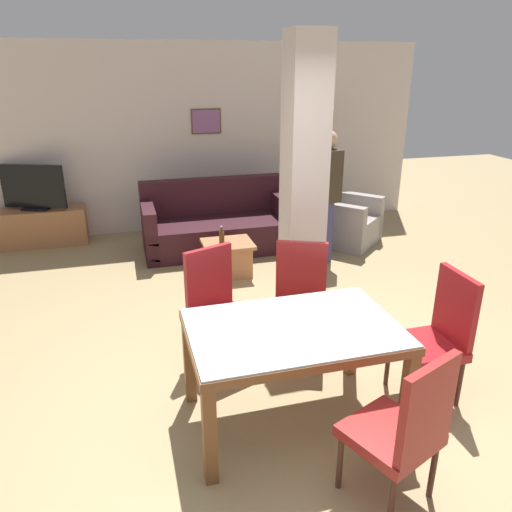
# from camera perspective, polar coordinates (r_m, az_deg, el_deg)

# --- Properties ---
(ground_plane) EXTENTS (18.00, 18.00, 0.00)m
(ground_plane) POSITION_cam_1_polar(r_m,az_deg,el_deg) (3.82, 3.99, -17.99)
(ground_plane) COLOR #9F895C
(back_wall) EXTENTS (7.20, 0.09, 2.70)m
(back_wall) POSITION_cam_1_polar(r_m,az_deg,el_deg) (7.63, -7.73, 13.12)
(back_wall) COLOR beige
(back_wall) RESTS_ON ground_plane
(divider_pillar) EXTENTS (0.38, 0.38, 2.70)m
(divider_pillar) POSITION_cam_1_polar(r_m,az_deg,el_deg) (4.94, 5.49, 8.75)
(divider_pillar) COLOR beige
(divider_pillar) RESTS_ON ground_plane
(dining_table) EXTENTS (1.43, 0.93, 0.76)m
(dining_table) POSITION_cam_1_polar(r_m,az_deg,el_deg) (3.48, 4.24, -10.39)
(dining_table) COLOR brown
(dining_table) RESTS_ON ground_plane
(dining_chair_head_right) EXTENTS (0.46, 0.46, 1.00)m
(dining_chair_head_right) POSITION_cam_1_polar(r_m,az_deg,el_deg) (4.00, 20.09, -8.22)
(dining_chair_head_right) COLOR maroon
(dining_chair_head_right) RESTS_ON ground_plane
(dining_chair_far_left) EXTENTS (0.60, 0.60, 1.00)m
(dining_chair_far_left) POSITION_cam_1_polar(r_m,az_deg,el_deg) (4.18, -4.46, -5.55)
(dining_chair_far_left) COLOR maroon
(dining_chair_far_left) RESTS_ON ground_plane
(dining_chair_far_right) EXTENTS (0.60, 0.60, 1.00)m
(dining_chair_far_right) POSITION_cam_1_polar(r_m,az_deg,el_deg) (4.29, 5.04, -4.80)
(dining_chair_far_right) COLOR maroon
(dining_chair_far_right) RESTS_ON ground_plane
(dining_chair_near_right) EXTENTS (0.60, 0.60, 1.00)m
(dining_chair_near_right) POSITION_cam_1_polar(r_m,az_deg,el_deg) (3.03, 16.57, -18.23)
(dining_chair_near_right) COLOR maroon
(dining_chair_near_right) RESTS_ON ground_plane
(sofa) EXTENTS (1.98, 0.91, 0.92)m
(sofa) POSITION_cam_1_polar(r_m,az_deg,el_deg) (6.86, -4.50, 3.35)
(sofa) COLOR #33141C
(sofa) RESTS_ON ground_plane
(armchair) EXTENTS (1.17, 1.18, 0.85)m
(armchair) POSITION_cam_1_polar(r_m,az_deg,el_deg) (7.18, 9.75, 3.83)
(armchair) COLOR gray
(armchair) RESTS_ON ground_plane
(coffee_table) EXTENTS (0.59, 0.50, 0.41)m
(coffee_table) POSITION_cam_1_polar(r_m,az_deg,el_deg) (6.02, -3.22, -0.21)
(coffee_table) COLOR #A96C42
(coffee_table) RESTS_ON ground_plane
(bottle) EXTENTS (0.06, 0.06, 0.23)m
(bottle) POSITION_cam_1_polar(r_m,az_deg,el_deg) (5.84, -3.94, 2.11)
(bottle) COLOR #4C2D14
(bottle) RESTS_ON coffee_table
(tv_stand) EXTENTS (1.25, 0.40, 0.51)m
(tv_stand) POSITION_cam_1_polar(r_m,az_deg,el_deg) (7.61, -23.48, 3.04)
(tv_stand) COLOR #AB6C41
(tv_stand) RESTS_ON ground_plane
(tv_screen) EXTENTS (0.84, 0.37, 0.62)m
(tv_screen) POSITION_cam_1_polar(r_m,az_deg,el_deg) (7.47, -24.11, 7.11)
(tv_screen) COLOR black
(tv_screen) RESTS_ON tv_stand
(floor_lamp) EXTENTS (0.33, 0.33, 1.77)m
(floor_lamp) POSITION_cam_1_polar(r_m,az_deg,el_deg) (7.66, 7.55, 14.26)
(floor_lamp) COLOR #B7B7BC
(floor_lamp) RESTS_ON ground_plane
(standing_person) EXTENTS (0.26, 0.40, 1.65)m
(standing_person) POSITION_cam_1_polar(r_m,az_deg,el_deg) (6.32, 8.06, 7.72)
(standing_person) COLOR #3D3B6C
(standing_person) RESTS_ON ground_plane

